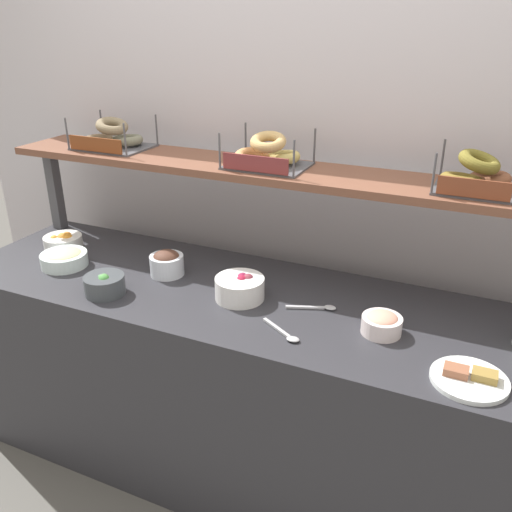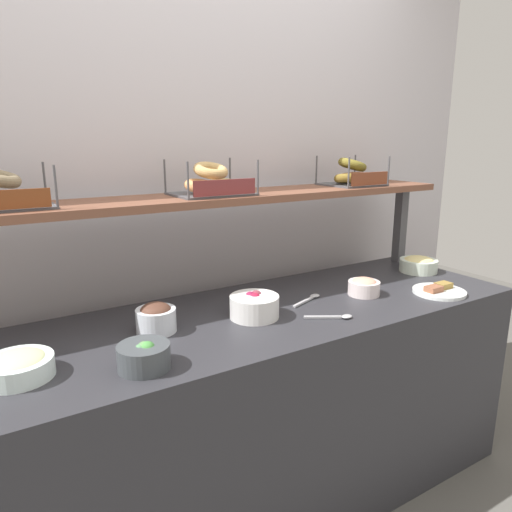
{
  "view_description": "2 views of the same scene",
  "coord_description": "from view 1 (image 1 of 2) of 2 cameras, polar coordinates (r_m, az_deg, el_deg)",
  "views": [
    {
      "loc": [
        0.81,
        -1.64,
        1.82
      ],
      "look_at": [
        0.07,
        0.01,
        1.02
      ],
      "focal_mm": 37.96,
      "sensor_mm": 36.0,
      "label": 1
    },
    {
      "loc": [
        -0.85,
        -1.44,
        1.5
      ],
      "look_at": [
        0.05,
        0.0,
        1.07
      ],
      "focal_mm": 33.0,
      "sensor_mm": 36.0,
      "label": 2
    }
  ],
  "objects": [
    {
      "name": "ground_plane",
      "position": [
        2.58,
        -1.54,
        -20.87
      ],
      "size": [
        8.0,
        8.0,
        0.0
      ],
      "primitive_type": "plane",
      "color": "#595651"
    },
    {
      "name": "back_wall",
      "position": [
        2.41,
        3.89,
        9.07
      ],
      "size": [
        3.57,
        0.06,
        2.4
      ],
      "primitive_type": "cube",
      "color": "silver",
      "rests_on": "ground_plane"
    },
    {
      "name": "deli_counter",
      "position": [
        2.3,
        -1.66,
        -13.36
      ],
      "size": [
        2.37,
        0.7,
        0.85
      ],
      "primitive_type": "cube",
      "color": "#2D2D33",
      "rests_on": "ground_plane"
    },
    {
      "name": "shelf_riser_left",
      "position": [
        2.83,
        -20.44,
        6.68
      ],
      "size": [
        0.05,
        0.05,
        0.4
      ],
      "primitive_type": "cube",
      "color": "#4C4C51",
      "rests_on": "deli_counter"
    },
    {
      "name": "upper_shelf",
      "position": [
        2.15,
        1.25,
        9.0
      ],
      "size": [
        2.33,
        0.32,
        0.03
      ],
      "primitive_type": "cube",
      "color": "brown",
      "rests_on": "shelf_riser_left"
    },
    {
      "name": "bowl_fruit_salad",
      "position": [
        2.6,
        -19.63,
        1.46
      ],
      "size": [
        0.17,
        0.17,
        0.08
      ],
      "color": "white",
      "rests_on": "deli_counter"
    },
    {
      "name": "bowl_veggie_mix",
      "position": [
        2.13,
        -15.67,
        -2.87
      ],
      "size": [
        0.15,
        0.15,
        0.09
      ],
      "color": "#44494E",
      "rests_on": "deli_counter"
    },
    {
      "name": "bowl_lox_spread",
      "position": [
        1.86,
        13.11,
        -6.91
      ],
      "size": [
        0.13,
        0.13,
        0.08
      ],
      "color": "white",
      "rests_on": "deli_counter"
    },
    {
      "name": "bowl_beet_salad",
      "position": [
        2.02,
        -1.69,
        -3.35
      ],
      "size": [
        0.18,
        0.18,
        0.09
      ],
      "color": "white",
      "rests_on": "deli_counter"
    },
    {
      "name": "bowl_scallion_spread",
      "position": [
        2.42,
        -19.58,
        -0.2
      ],
      "size": [
        0.19,
        0.19,
        0.07
      ],
      "color": "white",
      "rests_on": "deli_counter"
    },
    {
      "name": "bowl_chocolate_spread",
      "position": [
        2.23,
        -9.39,
        -0.71
      ],
      "size": [
        0.14,
        0.14,
        0.11
      ],
      "color": "white",
      "rests_on": "deli_counter"
    },
    {
      "name": "serving_plate_white",
      "position": [
        1.72,
        21.56,
        -11.91
      ],
      "size": [
        0.22,
        0.22,
        0.04
      ],
      "color": "white",
      "rests_on": "deli_counter"
    },
    {
      "name": "serving_spoon_near_plate",
      "position": [
        1.81,
        3.12,
        -8.21
      ],
      "size": [
        0.16,
        0.1,
        0.01
      ],
      "color": "#B7B7BC",
      "rests_on": "deli_counter"
    },
    {
      "name": "serving_spoon_by_edge",
      "position": [
        1.97,
        6.64,
        -5.41
      ],
      "size": [
        0.17,
        0.08,
        0.01
      ],
      "color": "#B7B7BC",
      "rests_on": "deli_counter"
    },
    {
      "name": "bagel_basket_poppy",
      "position": [
        2.52,
        -14.9,
        11.89
      ],
      "size": [
        0.32,
        0.26,
        0.14
      ],
      "color": "#4C4C51",
      "rests_on": "upper_shelf"
    },
    {
      "name": "bagel_basket_sesame",
      "position": [
        2.13,
        1.18,
        10.58
      ],
      "size": [
        0.31,
        0.25,
        0.14
      ],
      "color": "#4C4C51",
      "rests_on": "upper_shelf"
    },
    {
      "name": "bagel_basket_cinnamon_raisin",
      "position": [
        1.97,
        22.18,
        7.74
      ],
      "size": [
        0.27,
        0.24,
        0.14
      ],
      "color": "#4C4C51",
      "rests_on": "upper_shelf"
    }
  ]
}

